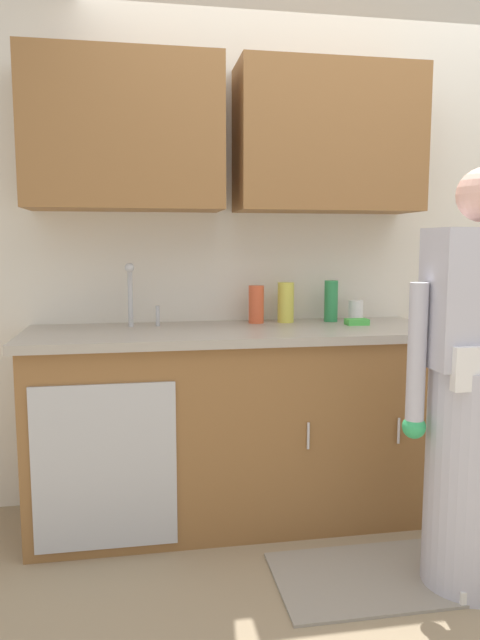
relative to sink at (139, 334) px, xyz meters
name	(u,v)px	position (x,y,z in m)	size (l,w,h in m)	color
ground_plane	(398,583)	(0.99, -0.71, -0.93)	(9.00, 9.00, 0.00)	#998466
kitchen_wall_with_uppers	(302,218)	(0.86, 0.29, 0.55)	(4.80, 0.44, 2.70)	silver
counter_cabinet	(233,428)	(0.44, -0.01, -0.48)	(1.90, 0.62, 0.90)	brown
countertop	(234,333)	(0.44, -0.01, -0.01)	(1.96, 0.66, 0.04)	#A8A093
sink	(139,334)	(0.00, 0.00, 0.00)	(0.50, 0.36, 0.35)	#B7BABF
person_at_sink	(473,415)	(1.25, -0.75, -0.23)	(0.55, 0.34, 1.62)	white
floor_mat	(374,577)	(0.91, -0.66, -0.92)	(0.80, 0.50, 0.01)	gray
bottle_dish_liquid	(256,304)	(0.59, 0.17, 0.11)	(0.08, 0.08, 0.19)	#E05933
bottle_water_short	(286,302)	(0.75, 0.17, 0.12)	(0.08, 0.08, 0.21)	#D8D14C
bottle_water_tall	(331,301)	(0.99, 0.17, 0.12)	(0.07, 0.07, 0.21)	#2D8C4C
cup_by_sink	(356,311)	(1.12, 0.17, 0.07)	(0.08, 0.08, 0.11)	white
sponge	(357,322)	(1.07, 0.01, 0.03)	(0.11, 0.07, 0.03)	#4CBF4C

